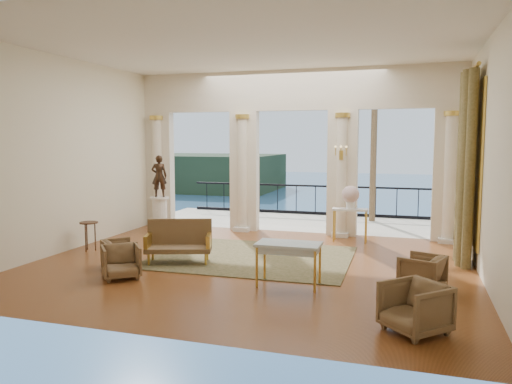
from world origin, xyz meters
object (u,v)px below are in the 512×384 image
(side_table, at_px, (89,226))
(armchair_a, at_px, (121,260))
(armchair_c, at_px, (422,271))
(pedestal, at_px, (160,216))
(settee, at_px, (179,241))
(console_table, at_px, (350,214))
(armchair_d, at_px, (119,252))
(statue, at_px, (159,176))
(game_table, at_px, (289,247))
(armchair_b, at_px, (415,305))

(side_table, bearing_deg, armchair_a, -41.92)
(armchair_c, bearing_deg, pedestal, -96.32)
(settee, relative_size, console_table, 1.61)
(armchair_d, height_order, statue, statue)
(armchair_c, height_order, side_table, armchair_c)
(pedestal, bearing_deg, armchair_c, -26.47)
(armchair_d, bearing_deg, armchair_c, -134.03)
(game_table, distance_m, console_table, 4.28)
(armchair_c, relative_size, settee, 0.47)
(armchair_d, xyz_separation_m, side_table, (-1.53, 1.12, 0.27))
(armchair_d, relative_size, statue, 0.55)
(side_table, bearing_deg, console_table, 26.89)
(side_table, bearing_deg, armchair_b, -21.99)
(armchair_c, height_order, armchair_d, armchair_c)
(armchair_c, height_order, console_table, console_table)
(console_table, bearing_deg, armchair_d, -139.99)
(armchair_b, bearing_deg, armchair_a, -147.46)
(game_table, height_order, statue, statue)
(armchair_b, xyz_separation_m, side_table, (-7.30, 2.95, 0.21))
(armchair_a, xyz_separation_m, armchair_c, (5.40, 0.88, 0.00))
(pedestal, bearing_deg, armchair_b, -38.80)
(armchair_b, xyz_separation_m, statue, (-6.80, 5.47, 1.22))
(armchair_b, relative_size, game_table, 0.66)
(statue, bearing_deg, pedestal, -109.80)
(armchair_c, distance_m, console_table, 4.21)
(armchair_c, height_order, settee, settee)
(armchair_c, distance_m, statue, 7.83)
(settee, height_order, game_table, settee)
(armchair_a, bearing_deg, console_table, 12.10)
(armchair_b, bearing_deg, game_table, -172.08)
(game_table, relative_size, side_table, 1.68)
(game_table, distance_m, pedestal, 6.05)
(pedestal, bearing_deg, game_table, -39.70)
(game_table, bearing_deg, armchair_b, -37.68)
(armchair_a, xyz_separation_m, armchair_d, (-0.49, 0.69, -0.03))
(armchair_b, xyz_separation_m, console_table, (-1.58, 5.85, 0.33))
(game_table, height_order, pedestal, pedestal)
(armchair_a, xyz_separation_m, armchair_b, (5.28, -1.14, 0.03))
(pedestal, relative_size, statue, 0.88)
(armchair_d, bearing_deg, game_table, -139.40)
(armchair_a, height_order, armchair_c, armchair_c)
(console_table, bearing_deg, game_table, -101.49)
(settee, xyz_separation_m, console_table, (3.21, 3.26, 0.26))
(armchair_c, bearing_deg, armchair_d, -67.95)
(armchair_c, height_order, pedestal, pedestal)
(settee, relative_size, pedestal, 1.46)
(console_table, bearing_deg, armchair_b, -78.73)
(armchair_b, distance_m, game_table, 2.70)
(statue, bearing_deg, armchair_b, 121.40)
(armchair_d, xyz_separation_m, console_table, (4.19, 4.02, 0.39))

